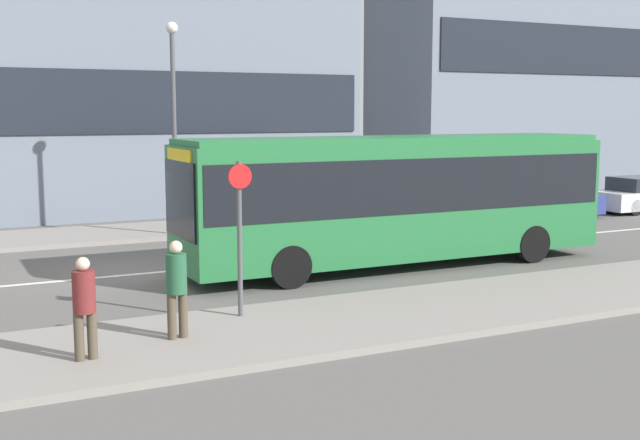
{
  "coord_description": "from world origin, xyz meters",
  "views": [
    {
      "loc": [
        -4.55,
        -18.71,
        3.85
      ],
      "look_at": [
        3.96,
        -1.61,
        1.25
      ],
      "focal_mm": 45.0,
      "sensor_mm": 36.0,
      "label": 1
    }
  ],
  "objects_px": {
    "parked_car_0": "(542,202)",
    "pedestrian_near_stop": "(84,302)",
    "bus_stop_sign": "(240,227)",
    "street_lamp": "(174,105)",
    "city_bus": "(397,192)",
    "pedestrian_down_pavement": "(177,283)"
  },
  "relations": [
    {
      "from": "parked_car_0",
      "to": "bus_stop_sign",
      "type": "relative_size",
      "value": 1.54
    },
    {
      "from": "city_bus",
      "to": "pedestrian_near_stop",
      "type": "distance_m",
      "value": 9.71
    },
    {
      "from": "pedestrian_near_stop",
      "to": "city_bus",
      "type": "bearing_deg",
      "value": 22.96
    },
    {
      "from": "city_bus",
      "to": "bus_stop_sign",
      "type": "distance_m",
      "value": 6.36
    },
    {
      "from": "pedestrian_down_pavement",
      "to": "street_lamp",
      "type": "relative_size",
      "value": 0.26
    },
    {
      "from": "parked_car_0",
      "to": "pedestrian_down_pavement",
      "type": "height_order",
      "value": "pedestrian_down_pavement"
    },
    {
      "from": "city_bus",
      "to": "parked_car_0",
      "type": "distance_m",
      "value": 10.84
    },
    {
      "from": "pedestrian_down_pavement",
      "to": "street_lamp",
      "type": "height_order",
      "value": "street_lamp"
    },
    {
      "from": "city_bus",
      "to": "bus_stop_sign",
      "type": "relative_size",
      "value": 3.89
    },
    {
      "from": "parked_car_0",
      "to": "pedestrian_down_pavement",
      "type": "relative_size",
      "value": 2.68
    },
    {
      "from": "pedestrian_down_pavement",
      "to": "bus_stop_sign",
      "type": "height_order",
      "value": "bus_stop_sign"
    },
    {
      "from": "bus_stop_sign",
      "to": "street_lamp",
      "type": "distance_m",
      "value": 10.59
    },
    {
      "from": "city_bus",
      "to": "street_lamp",
      "type": "relative_size",
      "value": 1.74
    },
    {
      "from": "parked_car_0",
      "to": "pedestrian_near_stop",
      "type": "bearing_deg",
      "value": -150.77
    },
    {
      "from": "street_lamp",
      "to": "pedestrian_down_pavement",
      "type": "bearing_deg",
      "value": -106.3
    },
    {
      "from": "parked_car_0",
      "to": "street_lamp",
      "type": "bearing_deg",
      "value": 172.95
    },
    {
      "from": "parked_car_0",
      "to": "bus_stop_sign",
      "type": "xyz_separation_m",
      "value": [
        -14.82,
        -8.58,
        1.17
      ]
    },
    {
      "from": "pedestrian_down_pavement",
      "to": "parked_car_0",
      "type": "bearing_deg",
      "value": -157.19
    },
    {
      "from": "pedestrian_near_stop",
      "to": "pedestrian_down_pavement",
      "type": "relative_size",
      "value": 0.96
    },
    {
      "from": "bus_stop_sign",
      "to": "pedestrian_down_pavement",
      "type": "bearing_deg",
      "value": -148.35
    },
    {
      "from": "parked_car_0",
      "to": "pedestrian_near_stop",
      "type": "relative_size",
      "value": 2.77
    },
    {
      "from": "pedestrian_near_stop",
      "to": "pedestrian_down_pavement",
      "type": "xyz_separation_m",
      "value": [
        1.57,
        0.51,
        0.04
      ]
    }
  ]
}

